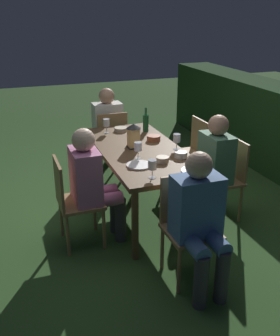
# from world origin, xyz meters

# --- Properties ---
(ground_plane) EXTENTS (16.00, 16.00, 0.00)m
(ground_plane) POSITION_xyz_m (0.00, 0.00, 0.00)
(ground_plane) COLOR #2D5123
(dining_table) EXTENTS (1.83, 0.84, 0.74)m
(dining_table) POSITION_xyz_m (0.00, 0.00, 0.69)
(dining_table) COLOR brown
(dining_table) RESTS_ON ground
(chair_head_far) EXTENTS (0.40, 0.42, 0.87)m
(chair_head_far) POSITION_xyz_m (1.16, 0.00, 0.49)
(chair_head_far) COLOR #937047
(chair_head_far) RESTS_ON ground
(person_in_blue) EXTENTS (0.48, 0.38, 1.15)m
(person_in_blue) POSITION_xyz_m (1.36, 0.00, 0.64)
(person_in_blue) COLOR #426699
(person_in_blue) RESTS_ON ground
(chair_side_right_b) EXTENTS (0.42, 0.40, 0.87)m
(chair_side_right_b) POSITION_xyz_m (0.41, 0.81, 0.49)
(chair_side_right_b) COLOR #937047
(chair_side_right_b) RESTS_ON ground
(person_in_green) EXTENTS (0.38, 0.47, 1.15)m
(person_in_green) POSITION_xyz_m (0.41, 0.62, 0.64)
(person_in_green) COLOR #4C7A5B
(person_in_green) RESTS_ON ground
(chair_side_left_b) EXTENTS (0.42, 0.40, 0.87)m
(chair_side_left_b) POSITION_xyz_m (0.41, -0.81, 0.49)
(chair_side_left_b) COLOR #937047
(chair_side_left_b) RESTS_ON ground
(person_in_pink) EXTENTS (0.38, 0.47, 1.15)m
(person_in_pink) POSITION_xyz_m (0.41, -0.62, 0.64)
(person_in_pink) COLOR #C675A3
(person_in_pink) RESTS_ON ground
(chair_head_near) EXTENTS (0.40, 0.42, 0.87)m
(chair_head_near) POSITION_xyz_m (-1.16, 0.00, 0.49)
(chair_head_near) COLOR #937047
(chair_head_near) RESTS_ON ground
(person_in_cream) EXTENTS (0.48, 0.38, 1.15)m
(person_in_cream) POSITION_xyz_m (-1.36, 0.00, 0.64)
(person_in_cream) COLOR white
(person_in_cream) RESTS_ON ground
(chair_side_right_a) EXTENTS (0.42, 0.40, 0.87)m
(chair_side_right_a) POSITION_xyz_m (-0.41, 0.81, 0.49)
(chair_side_right_a) COLOR #937047
(chair_side_right_a) RESTS_ON ground
(lantern_centerpiece) EXTENTS (0.15, 0.15, 0.27)m
(lantern_centerpiece) POSITION_xyz_m (-0.05, -0.06, 0.89)
(lantern_centerpiece) COLOR black
(lantern_centerpiece) RESTS_ON dining_table
(green_bottle_on_table) EXTENTS (0.07, 0.07, 0.29)m
(green_bottle_on_table) POSITION_xyz_m (-0.56, 0.27, 0.85)
(green_bottle_on_table) COLOR #195128
(green_bottle_on_table) RESTS_ON dining_table
(wine_glass_a) EXTENTS (0.08, 0.08, 0.17)m
(wine_glass_a) POSITION_xyz_m (0.27, -0.12, 0.86)
(wine_glass_a) COLOR silver
(wine_glass_a) RESTS_ON dining_table
(wine_glass_b) EXTENTS (0.08, 0.08, 0.17)m
(wine_glass_b) POSITION_xyz_m (0.76, -0.16, 0.86)
(wine_glass_b) COLOR silver
(wine_glass_b) RESTS_ON dining_table
(wine_glass_c) EXTENTS (0.08, 0.08, 0.17)m
(wine_glass_c) POSITION_xyz_m (0.16, 0.35, 0.86)
(wine_glass_c) COLOR silver
(wine_glass_c) RESTS_ON dining_table
(wine_glass_d) EXTENTS (0.08, 0.08, 0.17)m
(wine_glass_d) POSITION_xyz_m (-0.29, 0.04, 0.86)
(wine_glass_d) COLOR silver
(wine_glass_d) RESTS_ON dining_table
(wine_glass_e) EXTENTS (0.08, 0.08, 0.17)m
(wine_glass_e) POSITION_xyz_m (-0.66, -0.18, 0.86)
(wine_glass_e) COLOR silver
(wine_glass_e) RESTS_ON dining_table
(plate_a) EXTENTS (0.26, 0.26, 0.01)m
(plate_a) POSITION_xyz_m (0.76, 0.26, 0.75)
(plate_a) COLOR white
(plate_a) RESTS_ON dining_table
(plate_b) EXTENTS (0.24, 0.24, 0.01)m
(plate_b) POSITION_xyz_m (0.45, -0.17, 0.75)
(plate_b) COLOR white
(plate_b) RESTS_ON dining_table
(bowl_olives) EXTENTS (0.12, 0.12, 0.06)m
(bowl_olives) POSITION_xyz_m (0.44, 0.07, 0.77)
(bowl_olives) COLOR #BCAD8E
(bowl_olives) RESTS_ON dining_table
(bowl_bread) EXTENTS (0.16, 0.16, 0.04)m
(bowl_bread) POSITION_xyz_m (-0.68, -0.00, 0.77)
(bowl_bread) COLOR #BCAD8E
(bowl_bread) RESTS_ON dining_table
(bowl_salad) EXTENTS (0.15, 0.15, 0.06)m
(bowl_salad) POSITION_xyz_m (-0.20, 0.24, 0.78)
(bowl_salad) COLOR #9E5138
(bowl_salad) RESTS_ON dining_table
(bowl_dip) EXTENTS (0.13, 0.13, 0.06)m
(bowl_dip) POSITION_xyz_m (0.38, 0.30, 0.78)
(bowl_dip) COLOR silver
(bowl_dip) RESTS_ON dining_table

